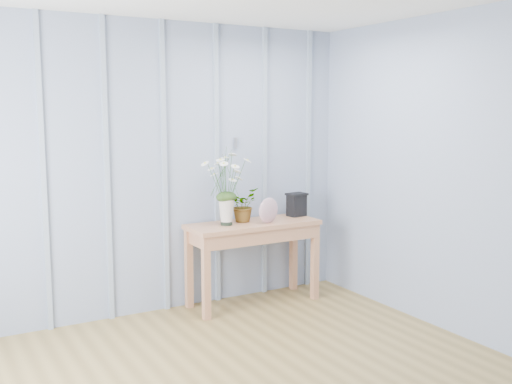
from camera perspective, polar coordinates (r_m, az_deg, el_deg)
room_shell at (r=3.87m, az=-5.24°, el=11.27°), size 4.00×4.50×2.50m
sideboard at (r=5.39m, az=-0.27°, el=-4.09°), size 1.20×0.45×0.75m
daisy_vase at (r=5.18m, az=-2.85°, el=1.20°), size 0.45×0.35×0.64m
spider_plant at (r=5.38m, az=-1.29°, el=-1.24°), size 0.36×0.34×0.30m
felt_disc_vessel at (r=5.32m, az=1.20°, el=-1.76°), size 0.24×0.12×0.23m
carved_box at (r=5.67m, az=3.88°, el=-1.18°), size 0.19×0.16×0.22m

